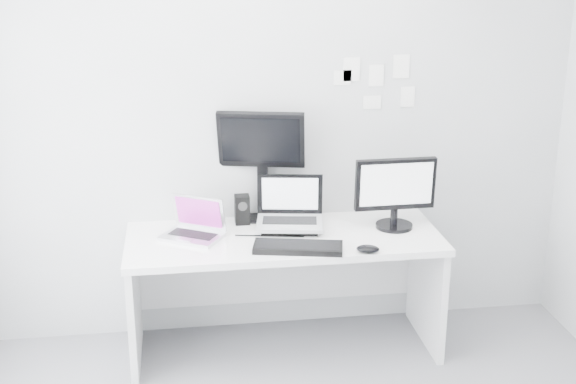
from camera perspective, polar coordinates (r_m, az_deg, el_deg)
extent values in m
plane|color=silver|center=(4.62, -0.90, 5.55)|extent=(3.60, 0.00, 3.60)
cube|color=white|center=(4.61, -0.28, -7.44)|extent=(1.80, 0.70, 0.73)
cube|color=#B9BABF|center=(4.42, -7.11, -1.92)|extent=(0.40, 0.38, 0.24)
cube|color=black|center=(4.64, -3.38, -1.29)|extent=(0.10, 0.10, 0.17)
cube|color=#B5B8BC|center=(4.50, 0.12, -0.91)|extent=(0.43, 0.36, 0.32)
cube|color=black|center=(4.62, -1.93, 2.06)|extent=(0.54, 0.30, 0.69)
cube|color=black|center=(4.56, 7.88, -0.03)|extent=(0.48, 0.23, 0.44)
cube|color=black|center=(4.26, 0.74, -4.08)|extent=(0.51, 0.27, 0.03)
ellipsoid|color=black|center=(4.25, 5.87, -4.17)|extent=(0.14, 0.11, 0.04)
cube|color=white|center=(4.64, 4.68, 8.94)|extent=(0.10, 0.00, 0.14)
cube|color=white|center=(4.68, 6.48, 8.48)|extent=(0.09, 0.00, 0.13)
cube|color=white|center=(4.71, 8.29, 9.08)|extent=(0.10, 0.00, 0.14)
cube|color=white|center=(4.70, 6.17, 6.55)|extent=(0.11, 0.00, 0.08)
cube|color=white|center=(4.63, 4.01, 8.36)|extent=(0.11, 0.00, 0.09)
cube|color=white|center=(4.76, 8.75, 6.90)|extent=(0.09, 0.00, 0.13)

